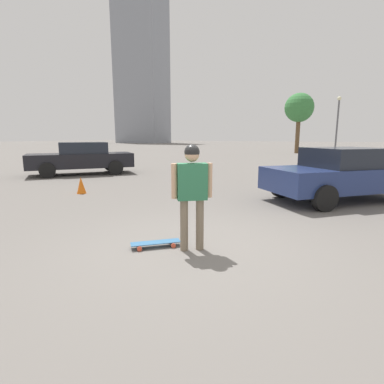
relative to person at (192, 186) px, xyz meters
name	(u,v)px	position (x,y,z in m)	size (l,w,h in m)	color
ground_plane	(192,250)	(0.00, 0.00, -1.04)	(220.00, 220.00, 0.00)	slate
person	(192,186)	(0.00, 0.00, 0.00)	(0.44, 0.52, 1.67)	#7A6B56
skateboard	(156,243)	(0.19, -0.58, -0.97)	(0.70, 0.71, 0.09)	#336693
car_parked_near	(341,174)	(-5.30, 1.87, -0.28)	(4.25, 4.17, 1.48)	navy
car_parked_far	(82,158)	(-6.05, -9.29, -0.25)	(4.80, 4.31, 1.53)	black
building_block_distant	(141,71)	(-64.99, -51.12, 18.39)	(8.07, 13.50, 38.87)	gray
tree_distant	(299,108)	(-30.26, -3.52, 3.69)	(3.02, 3.02, 6.32)	brown
traffic_cone	(81,185)	(-2.54, -5.39, -0.78)	(0.29, 0.29, 0.53)	orange
lamp_post	(337,123)	(-19.96, 0.84, 1.70)	(0.28, 0.28, 4.54)	#59595E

